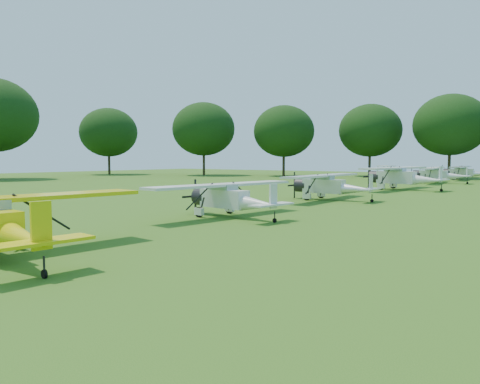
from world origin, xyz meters
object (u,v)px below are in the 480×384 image
object	(u,v)px
aircraft_4	(330,184)
aircraft_7	(465,171)
aircraft_3	(230,196)
aircraft_5	(402,175)
aircraft_6	(438,173)
golf_cart	(385,175)

from	to	relation	value
aircraft_4	aircraft_7	size ratio (longest dim) A/B	0.96
aircraft_3	aircraft_4	bearing A→B (deg)	98.21
aircraft_5	aircraft_6	size ratio (longest dim) A/B	1.13
aircraft_3	aircraft_5	world-z (taller)	aircraft_5
aircraft_3	golf_cart	world-z (taller)	golf_cart
aircraft_3	aircraft_7	world-z (taller)	aircraft_7
aircraft_3	aircraft_4	xyz separation A→B (m)	(-0.28, 12.13, 0.07)
aircraft_4	aircraft_5	world-z (taller)	aircraft_5
aircraft_3	aircraft_6	size ratio (longest dim) A/B	0.90
aircraft_6	golf_cart	xyz separation A→B (m)	(-8.08, 4.72, -0.55)
aircraft_5	aircraft_7	bearing A→B (deg)	93.89
aircraft_6	aircraft_7	xyz separation A→B (m)	(0.82, 11.60, -0.00)
aircraft_6	aircraft_7	distance (m)	11.63
aircraft_5	golf_cart	size ratio (longest dim) A/B	4.46
aircraft_3	golf_cart	bearing A→B (deg)	106.80
aircraft_5	aircraft_3	bearing A→B (deg)	-85.72
aircraft_5	aircraft_7	xyz separation A→B (m)	(0.55, 26.10, -0.17)
golf_cart	aircraft_4	bearing A→B (deg)	-52.67
aircraft_5	aircraft_4	bearing A→B (deg)	-87.54
aircraft_3	aircraft_7	distance (m)	52.52
aircraft_4	golf_cart	size ratio (longest dim) A/B	3.75
aircraft_3	aircraft_4	distance (m)	12.13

